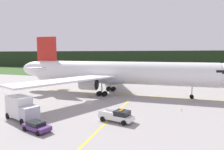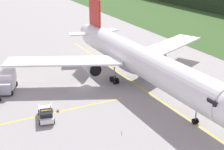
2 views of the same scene
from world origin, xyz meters
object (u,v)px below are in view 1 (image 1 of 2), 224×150
(staff_car, at_px, (36,126))
(apron_cone, at_px, (112,114))
(catering_truck, at_px, (21,108))
(ops_pickup_truck, at_px, (118,116))
(airliner, at_px, (117,73))

(staff_car, relative_size, apron_cone, 7.39)
(catering_truck, xyz_separation_m, apron_cone, (12.60, 6.46, -1.58))
(ops_pickup_truck, bearing_deg, apron_cone, 127.06)
(apron_cone, bearing_deg, airliner, 106.19)
(staff_car, bearing_deg, airliner, 85.72)
(catering_truck, bearing_deg, apron_cone, 27.15)
(ops_pickup_truck, xyz_separation_m, staff_car, (-8.90, -7.25, -0.20))
(ops_pickup_truck, distance_m, apron_cone, 2.96)
(apron_cone, bearing_deg, catering_truck, -152.85)
(airliner, relative_size, staff_car, 12.75)
(airliner, bearing_deg, apron_cone, -73.81)
(airliner, distance_m, catering_truck, 25.47)
(airliner, height_order, catering_truck, airliner)
(airliner, height_order, apron_cone, airliner)
(airliner, height_order, staff_car, airliner)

